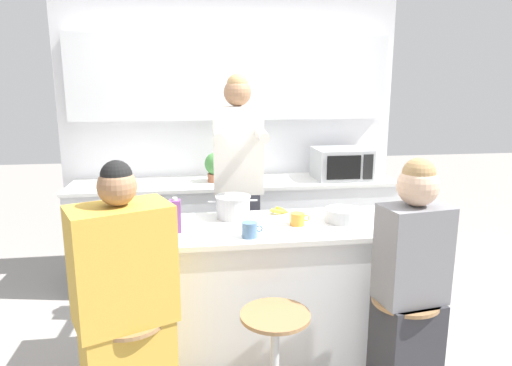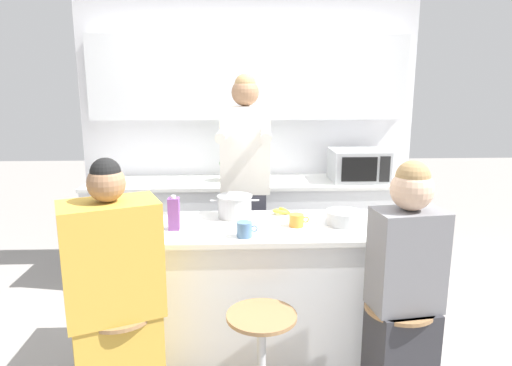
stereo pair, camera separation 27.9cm
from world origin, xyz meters
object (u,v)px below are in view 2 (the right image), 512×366
(bar_stool_rightmost, at_px, (396,361))
(microwave, at_px, (358,165))
(coffee_cup_near, at_px, (245,229))
(coffee_cup_far, at_px, (297,220))
(person_wrapped_blanket, at_px, (115,309))
(cooking_pot, at_px, (235,206))
(kitchen_island, at_px, (256,294))
(fruit_bowl, at_px, (344,218))
(banana_bunch, at_px, (281,211))
(potted_plant, at_px, (231,166))
(juice_carton, at_px, (174,214))
(person_seated_near, at_px, (403,305))
(person_cooking, at_px, (246,201))

(bar_stool_rightmost, xyz_separation_m, microwave, (0.26, 1.87, 0.71))
(coffee_cup_near, xyz_separation_m, coffee_cup_far, (0.32, 0.18, -0.01))
(person_wrapped_blanket, distance_m, coffee_cup_far, 1.14)
(cooking_pot, relative_size, coffee_cup_near, 2.63)
(kitchen_island, distance_m, cooking_pot, 0.57)
(person_wrapped_blanket, height_order, cooking_pot, person_wrapped_blanket)
(fruit_bowl, relative_size, banana_bunch, 1.57)
(cooking_pot, distance_m, potted_plant, 1.17)
(fruit_bowl, relative_size, microwave, 0.46)
(fruit_bowl, bearing_deg, microwave, 71.89)
(kitchen_island, relative_size, person_wrapped_blanket, 1.23)
(person_wrapped_blanket, xyz_separation_m, coffee_cup_far, (0.97, 0.53, 0.29))
(coffee_cup_far, relative_size, potted_plant, 0.46)
(person_wrapped_blanket, xyz_separation_m, coffee_cup_near, (0.65, 0.35, 0.29))
(juice_carton, bearing_deg, coffee_cup_near, -20.40)
(kitchen_island, height_order, juice_carton, juice_carton)
(juice_carton, xyz_separation_m, microwave, (1.46, 1.37, 0.03))
(bar_stool_rightmost, relative_size, person_wrapped_blanket, 0.46)
(coffee_cup_far, bearing_deg, potted_plant, 106.66)
(bar_stool_rightmost, xyz_separation_m, person_seated_near, (0.01, -0.01, 0.32))
(banana_bunch, bearing_deg, coffee_cup_near, -119.19)
(person_seated_near, bearing_deg, coffee_cup_near, 148.58)
(coffee_cup_far, height_order, potted_plant, potted_plant)
(banana_bunch, distance_m, potted_plant, 1.17)
(coffee_cup_near, bearing_deg, cooking_pot, 98.19)
(banana_bunch, bearing_deg, person_seated_near, -54.97)
(person_cooking, height_order, person_wrapped_blanket, person_cooking)
(person_cooking, xyz_separation_m, person_seated_near, (0.78, -1.15, -0.26))
(person_wrapped_blanket, bearing_deg, microwave, 25.47)
(person_cooking, bearing_deg, cooking_pot, -97.79)
(kitchen_island, height_order, fruit_bowl, fruit_bowl)
(kitchen_island, bearing_deg, bar_stool_rightmost, -37.75)
(bar_stool_rightmost, bearing_deg, potted_plant, 114.93)
(person_seated_near, height_order, coffee_cup_far, person_seated_near)
(juice_carton, distance_m, microwave, 2.01)
(cooking_pot, xyz_separation_m, fruit_bowl, (0.67, -0.18, -0.03))
(kitchen_island, height_order, coffee_cup_far, coffee_cup_far)
(person_seated_near, height_order, juice_carton, person_seated_near)
(banana_bunch, xyz_separation_m, microwave, (0.80, 1.09, 0.11))
(person_seated_near, bearing_deg, fruit_bowl, 100.52)
(person_seated_near, distance_m, fruit_bowl, 0.66)
(kitchen_island, distance_m, bar_stool_rightmost, 0.91)
(kitchen_island, distance_m, fruit_bowl, 0.74)
(person_cooking, distance_m, cooking_pot, 0.43)
(person_wrapped_blanket, xyz_separation_m, banana_bunch, (0.90, 0.79, 0.27))
(banana_bunch, bearing_deg, coffee_cup_far, -74.93)
(person_cooking, height_order, fruit_bowl, person_cooking)
(bar_stool_rightmost, height_order, banana_bunch, banana_bunch)
(cooking_pot, xyz_separation_m, potted_plant, (-0.04, 1.17, 0.06))
(kitchen_island, xyz_separation_m, juice_carton, (-0.49, -0.06, 0.56))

